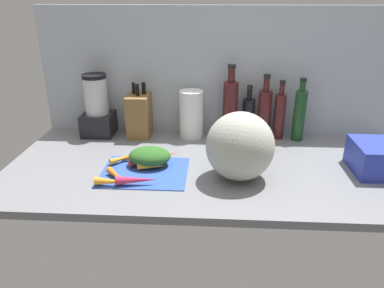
{
  "coord_description": "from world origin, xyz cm",
  "views": [
    {
      "loc": [
        -1.73,
        -136.38,
        65.89
      ],
      "look_at": [
        -9.31,
        -9.6,
        12.41
      ],
      "focal_mm": 34.18,
      "sensor_mm": 36.0,
      "label": 1
    }
  ],
  "objects_px": {
    "carrot_3": "(113,182)",
    "cutting_board": "(145,172)",
    "carrot_1": "(145,161)",
    "carrot_2": "(162,156)",
    "carrot_5": "(137,158)",
    "knife_block": "(139,115)",
    "bottle_3": "(279,115)",
    "winter_squash": "(240,146)",
    "carrot_0": "(122,159)",
    "carrot_7": "(151,166)",
    "carrot_8": "(116,176)",
    "bottle_4": "(299,114)",
    "paper_towel_roll": "(191,114)",
    "bottle_1": "(248,116)",
    "carrot_6": "(143,161)",
    "carrot_4": "(162,155)",
    "bottle_0": "(230,108)",
    "dish_rack": "(383,158)",
    "carrot_9": "(137,180)",
    "bottle_2": "(264,113)",
    "blender_appliance": "(97,109)"
  },
  "relations": [
    {
      "from": "bottle_4",
      "to": "dish_rack",
      "type": "height_order",
      "value": "bottle_4"
    },
    {
      "from": "carrot_4",
      "to": "bottle_2",
      "type": "distance_m",
      "value": 0.55
    },
    {
      "from": "bottle_0",
      "to": "dish_rack",
      "type": "xyz_separation_m",
      "value": [
        0.59,
        -0.34,
        -0.09
      ]
    },
    {
      "from": "carrot_0",
      "to": "carrot_8",
      "type": "relative_size",
      "value": 0.84
    },
    {
      "from": "carrot_0",
      "to": "bottle_0",
      "type": "relative_size",
      "value": 0.29
    },
    {
      "from": "carrot_0",
      "to": "knife_block",
      "type": "relative_size",
      "value": 0.4
    },
    {
      "from": "cutting_board",
      "to": "paper_towel_roll",
      "type": "xyz_separation_m",
      "value": [
        0.16,
        0.4,
        0.11
      ]
    },
    {
      "from": "paper_towel_roll",
      "to": "bottle_1",
      "type": "height_order",
      "value": "bottle_1"
    },
    {
      "from": "cutting_board",
      "to": "paper_towel_roll",
      "type": "bearing_deg",
      "value": 68.03
    },
    {
      "from": "carrot_2",
      "to": "blender_appliance",
      "type": "height_order",
      "value": "blender_appliance"
    },
    {
      "from": "carrot_1",
      "to": "carrot_9",
      "type": "bearing_deg",
      "value": -90.22
    },
    {
      "from": "carrot_4",
      "to": "bottle_4",
      "type": "xyz_separation_m",
      "value": [
        0.61,
        0.27,
        0.1
      ]
    },
    {
      "from": "bottle_3",
      "to": "bottle_4",
      "type": "relative_size",
      "value": 0.94
    },
    {
      "from": "carrot_8",
      "to": "winter_squash",
      "type": "distance_m",
      "value": 0.47
    },
    {
      "from": "paper_towel_roll",
      "to": "bottle_4",
      "type": "distance_m",
      "value": 0.51
    },
    {
      "from": "carrot_2",
      "to": "carrot_5",
      "type": "bearing_deg",
      "value": -169.2
    },
    {
      "from": "bottle_0",
      "to": "dish_rack",
      "type": "bearing_deg",
      "value": -30.1
    },
    {
      "from": "carrot_2",
      "to": "carrot_9",
      "type": "bearing_deg",
      "value": -105.3
    },
    {
      "from": "cutting_board",
      "to": "carrot_4",
      "type": "xyz_separation_m",
      "value": [
        0.05,
        0.11,
        0.02
      ]
    },
    {
      "from": "carrot_7",
      "to": "winter_squash",
      "type": "distance_m",
      "value": 0.36
    },
    {
      "from": "carrot_9",
      "to": "paper_towel_roll",
      "type": "relative_size",
      "value": 0.67
    },
    {
      "from": "carrot_8",
      "to": "winter_squash",
      "type": "height_order",
      "value": "winter_squash"
    },
    {
      "from": "carrot_5",
      "to": "bottle_0",
      "type": "relative_size",
      "value": 0.35
    },
    {
      "from": "carrot_0",
      "to": "bottle_3",
      "type": "relative_size",
      "value": 0.37
    },
    {
      "from": "carrot_5",
      "to": "paper_towel_roll",
      "type": "bearing_deg",
      "value": 55.75
    },
    {
      "from": "carrot_1",
      "to": "carrot_3",
      "type": "xyz_separation_m",
      "value": [
        -0.09,
        -0.18,
        0.0
      ]
    },
    {
      "from": "carrot_1",
      "to": "carrot_6",
      "type": "bearing_deg",
      "value": -159.94
    },
    {
      "from": "paper_towel_roll",
      "to": "dish_rack",
      "type": "distance_m",
      "value": 0.84
    },
    {
      "from": "carrot_0",
      "to": "dish_rack",
      "type": "distance_m",
      "value": 1.04
    },
    {
      "from": "carrot_1",
      "to": "carrot_2",
      "type": "xyz_separation_m",
      "value": [
        0.06,
        0.05,
        -0.0
      ]
    },
    {
      "from": "carrot_3",
      "to": "knife_block",
      "type": "distance_m",
      "value": 0.52
    },
    {
      "from": "carrot_8",
      "to": "bottle_3",
      "type": "bearing_deg",
      "value": 35.39
    },
    {
      "from": "knife_block",
      "to": "bottle_3",
      "type": "xyz_separation_m",
      "value": [
        0.67,
        0.01,
        0.01
      ]
    },
    {
      "from": "carrot_2",
      "to": "bottle_1",
      "type": "bearing_deg",
      "value": 39.41
    },
    {
      "from": "carrot_3",
      "to": "cutting_board",
      "type": "bearing_deg",
      "value": 52.42
    },
    {
      "from": "dish_rack",
      "to": "carrot_7",
      "type": "bearing_deg",
      "value": -176.67
    },
    {
      "from": "cutting_board",
      "to": "winter_squash",
      "type": "distance_m",
      "value": 0.39
    },
    {
      "from": "carrot_3",
      "to": "dish_rack",
      "type": "bearing_deg",
      "value": 10.35
    },
    {
      "from": "cutting_board",
      "to": "knife_block",
      "type": "xyz_separation_m",
      "value": [
        -0.09,
        0.4,
        0.1
      ]
    },
    {
      "from": "carrot_1",
      "to": "winter_squash",
      "type": "distance_m",
      "value": 0.4
    },
    {
      "from": "carrot_3",
      "to": "bottle_4",
      "type": "relative_size",
      "value": 0.44
    },
    {
      "from": "carrot_9",
      "to": "carrot_2",
      "type": "bearing_deg",
      "value": 74.7
    },
    {
      "from": "carrot_2",
      "to": "carrot_5",
      "type": "height_order",
      "value": "carrot_2"
    },
    {
      "from": "paper_towel_roll",
      "to": "bottle_1",
      "type": "xyz_separation_m",
      "value": [
        0.27,
        0.03,
        -0.01
      ]
    },
    {
      "from": "carrot_0",
      "to": "bottle_3",
      "type": "bearing_deg",
      "value": 25.42
    },
    {
      "from": "cutting_board",
      "to": "carrot_1",
      "type": "height_order",
      "value": "carrot_1"
    },
    {
      "from": "carrot_6",
      "to": "bottle_3",
      "type": "bearing_deg",
      "value": 30.21
    },
    {
      "from": "cutting_board",
      "to": "bottle_1",
      "type": "relative_size",
      "value": 1.33
    },
    {
      "from": "carrot_7",
      "to": "carrot_8",
      "type": "distance_m",
      "value": 0.15
    },
    {
      "from": "carrot_1",
      "to": "bottle_4",
      "type": "xyz_separation_m",
      "value": [
        0.67,
        0.33,
        0.11
      ]
    }
  ]
}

